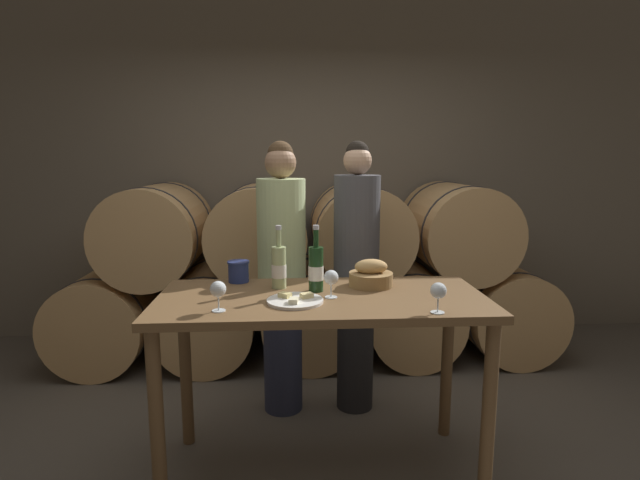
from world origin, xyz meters
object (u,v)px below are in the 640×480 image
Objects in this scene: person_left at (282,275)px; wine_glass_left at (331,278)px; wine_bottle_white at (279,267)px; blue_crock at (238,270)px; wine_glass_center at (438,292)px; tasting_table at (322,322)px; wine_glass_far_left at (218,290)px; wine_bottle_red at (316,269)px; cheese_plate at (295,300)px; person_right at (356,274)px; bread_basket at (371,276)px.

person_left reaches higher than wine_glass_left.
wine_bottle_white reaches higher than blue_crock.
wine_glass_left is (0.25, -0.19, -0.02)m from wine_bottle_white.
tasting_table is at bearing 148.60° from wine_glass_center.
wine_glass_left is 1.00× the size of wine_glass_center.
blue_crock is 0.87× the size of wine_glass_far_left.
blue_crock is at bearing 146.99° from wine_glass_center.
wine_bottle_red is 0.24m from cheese_plate.
person_right is at bearing 103.42° from wine_glass_center.
wine_bottle_red is 0.20m from wine_bottle_white.
cheese_plate is 1.95× the size of wine_glass_far_left.
wine_glass_left reaches higher than tasting_table.
wine_glass_far_left reaches higher than cheese_plate.
wine_bottle_red is 1.03× the size of wine_bottle_white.
cheese_plate is (-0.13, -0.10, 0.14)m from tasting_table.
wine_glass_center is (0.91, -0.59, 0.03)m from blue_crock.
wine_bottle_white is (-0.01, -0.50, 0.17)m from person_left.
wine_bottle_white is (-0.21, 0.16, 0.24)m from tasting_table.
person_left reaches higher than blue_crock.
cheese_plate is at bearing -119.65° from wine_bottle_red.
bread_basket is 1.69× the size of wine_glass_far_left.
person_left reaches higher than wine_glass_center.
person_left and person_right have the same top height.
cheese_plate is at bearing -53.03° from blue_crock.
wine_bottle_white reaches higher than bread_basket.
wine_bottle_red reaches higher than wine_glass_far_left.
bread_basket is 0.86× the size of cheese_plate.
wine_glass_left is (0.07, -0.12, -0.02)m from wine_bottle_red.
wine_bottle_white is 2.41× the size of wine_glass_far_left.
wine_bottle_white is 2.41× the size of wine_glass_left.
wine_bottle_white is 2.75× the size of blue_crock.
wine_glass_center is (0.69, -0.45, -0.02)m from wine_bottle_white.
bread_basket is (0.01, -0.49, 0.11)m from person_right.
bread_basket is at bearing -88.72° from person_right.
person_left is 5.20× the size of wine_bottle_white.
wine_bottle_red is 0.64m from wine_glass_center.
bread_basket is at bearing 41.71° from wine_glass_left.
wine_bottle_white is 0.32m from wine_glass_left.
wine_glass_center is at bearing -64.92° from bread_basket.
cheese_plate is (-0.11, -0.19, -0.11)m from wine_bottle_red.
bread_basket reaches higher than wine_glass_left.
wine_bottle_red is 0.46m from blue_crock.
person_right reaches higher than tasting_table.
blue_crock is 0.58m from wine_glass_left.
bread_basket is at bearing 33.94° from cheese_plate.
person_left is at bearing 107.52° from wine_bottle_red.
person_left is at bearing 179.99° from person_right.
blue_crock is 1.09m from wine_glass_center.
wine_glass_far_left is at bearing -124.51° from wine_bottle_white.
person_left is 0.75m from wine_glass_left.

